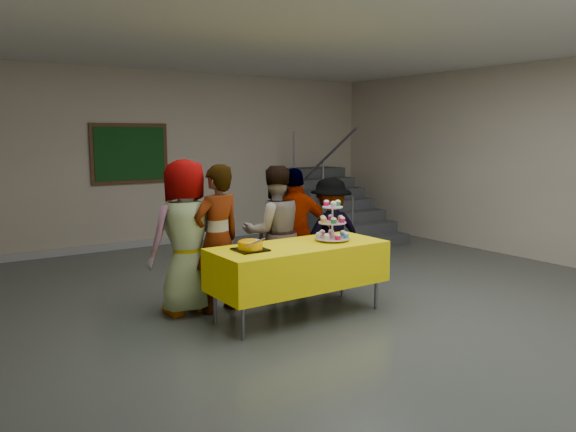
{
  "coord_description": "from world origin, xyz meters",
  "views": [
    {
      "loc": [
        -3.89,
        -4.27,
        1.91
      ],
      "look_at": [
        -0.57,
        0.64,
        1.05
      ],
      "focal_mm": 35.0,
      "sensor_mm": 36.0,
      "label": 1
    }
  ],
  "objects_px": {
    "schoolchild_b": "(217,239)",
    "schoolchild_e": "(330,234)",
    "schoolchild_d": "(296,232)",
    "cupcake_stand": "(332,226)",
    "staircase": "(327,210)",
    "noticeboard": "(130,154)",
    "bake_table": "(299,265)",
    "schoolchild_c": "(274,232)",
    "schoolchild_a": "(186,237)",
    "bear_cake": "(250,245)"
  },
  "relations": [
    {
      "from": "schoolchild_a",
      "to": "noticeboard",
      "type": "distance_m",
      "value": 3.88
    },
    {
      "from": "schoolchild_d",
      "to": "noticeboard",
      "type": "bearing_deg",
      "value": -64.41
    },
    {
      "from": "schoolchild_b",
      "to": "bear_cake",
      "type": "bearing_deg",
      "value": 85.28
    },
    {
      "from": "bake_table",
      "to": "schoolchild_d",
      "type": "distance_m",
      "value": 0.85
    },
    {
      "from": "bake_table",
      "to": "staircase",
      "type": "height_order",
      "value": "staircase"
    },
    {
      "from": "schoolchild_b",
      "to": "schoolchild_d",
      "type": "distance_m",
      "value": 1.08
    },
    {
      "from": "schoolchild_d",
      "to": "schoolchild_a",
      "type": "bearing_deg",
      "value": 11.74
    },
    {
      "from": "schoolchild_e",
      "to": "bear_cake",
      "type": "bearing_deg",
      "value": 30.57
    },
    {
      "from": "schoolchild_d",
      "to": "noticeboard",
      "type": "height_order",
      "value": "noticeboard"
    },
    {
      "from": "bake_table",
      "to": "noticeboard",
      "type": "height_order",
      "value": "noticeboard"
    },
    {
      "from": "noticeboard",
      "to": "schoolchild_d",
      "type": "bearing_deg",
      "value": -79.71
    },
    {
      "from": "schoolchild_c",
      "to": "bake_table",
      "type": "bearing_deg",
      "value": 93.82
    },
    {
      "from": "schoolchild_d",
      "to": "cupcake_stand",
      "type": "bearing_deg",
      "value": 104.2
    },
    {
      "from": "bake_table",
      "to": "schoolchild_a",
      "type": "distance_m",
      "value": 1.24
    },
    {
      "from": "schoolchild_a",
      "to": "schoolchild_e",
      "type": "xyz_separation_m",
      "value": [
        1.89,
        -0.1,
        -0.14
      ]
    },
    {
      "from": "bake_table",
      "to": "schoolchild_a",
      "type": "xyz_separation_m",
      "value": [
        -0.93,
        0.78,
        0.27
      ]
    },
    {
      "from": "bear_cake",
      "to": "schoolchild_a",
      "type": "distance_m",
      "value": 0.83
    },
    {
      "from": "cupcake_stand",
      "to": "noticeboard",
      "type": "relative_size",
      "value": 0.34
    },
    {
      "from": "schoolchild_b",
      "to": "schoolchild_e",
      "type": "bearing_deg",
      "value": 171.34
    },
    {
      "from": "bake_table",
      "to": "cupcake_stand",
      "type": "height_order",
      "value": "cupcake_stand"
    },
    {
      "from": "bake_table",
      "to": "schoolchild_b",
      "type": "xyz_separation_m",
      "value": [
        -0.63,
        0.62,
        0.25
      ]
    },
    {
      "from": "cupcake_stand",
      "to": "schoolchild_d",
      "type": "xyz_separation_m",
      "value": [
        0.01,
        0.71,
        -0.17
      ]
    },
    {
      "from": "schoolchild_b",
      "to": "schoolchild_c",
      "type": "xyz_separation_m",
      "value": [
        0.81,
        0.13,
        -0.02
      ]
    },
    {
      "from": "schoolchild_d",
      "to": "noticeboard",
      "type": "xyz_separation_m",
      "value": [
        -0.7,
        3.83,
        0.84
      ]
    },
    {
      "from": "schoolchild_a",
      "to": "schoolchild_d",
      "type": "relative_size",
      "value": 1.09
    },
    {
      "from": "schoolchild_a",
      "to": "noticeboard",
      "type": "xyz_separation_m",
      "value": [
        0.67,
        3.75,
        0.77
      ]
    },
    {
      "from": "bake_table",
      "to": "schoolchild_e",
      "type": "bearing_deg",
      "value": 35.21
    },
    {
      "from": "bake_table",
      "to": "noticeboard",
      "type": "xyz_separation_m",
      "value": [
        -0.25,
        4.52,
        1.04
      ]
    },
    {
      "from": "schoolchild_e",
      "to": "staircase",
      "type": "height_order",
      "value": "staircase"
    },
    {
      "from": "bake_table",
      "to": "schoolchild_d",
      "type": "bearing_deg",
      "value": 57.36
    },
    {
      "from": "bear_cake",
      "to": "schoolchild_d",
      "type": "height_order",
      "value": "schoolchild_d"
    },
    {
      "from": "schoolchild_a",
      "to": "schoolchild_c",
      "type": "distance_m",
      "value": 1.11
    },
    {
      "from": "schoolchild_a",
      "to": "schoolchild_c",
      "type": "bearing_deg",
      "value": 173.5
    },
    {
      "from": "schoolchild_a",
      "to": "schoolchild_e",
      "type": "distance_m",
      "value": 1.9
    },
    {
      "from": "cupcake_stand",
      "to": "staircase",
      "type": "relative_size",
      "value": 0.19
    },
    {
      "from": "schoolchild_c",
      "to": "schoolchild_e",
      "type": "xyz_separation_m",
      "value": [
        0.78,
        -0.07,
        -0.09
      ]
    },
    {
      "from": "bake_table",
      "to": "schoolchild_e",
      "type": "height_order",
      "value": "schoolchild_e"
    },
    {
      "from": "schoolchild_a",
      "to": "schoolchild_c",
      "type": "height_order",
      "value": "schoolchild_a"
    },
    {
      "from": "cupcake_stand",
      "to": "schoolchild_b",
      "type": "distance_m",
      "value": 1.25
    },
    {
      "from": "schoolchild_c",
      "to": "schoolchild_b",
      "type": "bearing_deg",
      "value": 26.34
    },
    {
      "from": "schoolchild_b",
      "to": "schoolchild_e",
      "type": "relative_size",
      "value": 1.16
    },
    {
      "from": "staircase",
      "to": "bear_cake",
      "type": "bearing_deg",
      "value": -136.35
    },
    {
      "from": "schoolchild_e",
      "to": "schoolchild_d",
      "type": "bearing_deg",
      "value": 5.95
    },
    {
      "from": "schoolchild_c",
      "to": "schoolchild_e",
      "type": "bearing_deg",
      "value": -168.05
    },
    {
      "from": "bake_table",
      "to": "cupcake_stand",
      "type": "relative_size",
      "value": 4.22
    },
    {
      "from": "cupcake_stand",
      "to": "schoolchild_b",
      "type": "height_order",
      "value": "schoolchild_b"
    },
    {
      "from": "schoolchild_e",
      "to": "noticeboard",
      "type": "xyz_separation_m",
      "value": [
        -1.21,
        3.85,
        0.91
      ]
    },
    {
      "from": "bake_table",
      "to": "staircase",
      "type": "relative_size",
      "value": 0.78
    },
    {
      "from": "staircase",
      "to": "schoolchild_b",
      "type": "bearing_deg",
      "value": -141.81
    },
    {
      "from": "bake_table",
      "to": "schoolchild_a",
      "type": "height_order",
      "value": "schoolchild_a"
    }
  ]
}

